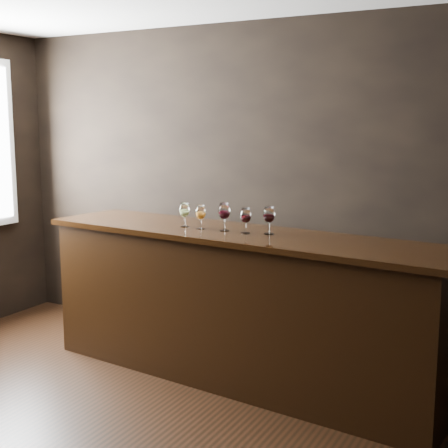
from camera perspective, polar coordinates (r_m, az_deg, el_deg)
The scene contains 9 objects.
room_shell at distance 3.78m, azimuth -14.91°, elevation 6.85°, with size 5.02×4.52×2.81m.
bar_counter at distance 4.76m, azimuth 1.31°, elevation -7.78°, with size 3.15×0.68×1.10m, color black.
bar_top at distance 4.63m, azimuth 1.34°, elevation -0.98°, with size 3.26×0.76×0.04m, color black.
back_bar_shelf at distance 5.41m, azimuth 2.83°, elevation -7.52°, with size 2.16×0.40×0.78m, color black.
glass_white at distance 4.85m, azimuth -3.64°, elevation 1.24°, with size 0.08×0.08×0.19m.
glass_amber at distance 4.73m, azimuth -2.15°, elevation 1.02°, with size 0.08×0.08×0.18m.
glass_red_a at distance 4.66m, azimuth 0.02°, elevation 1.12°, with size 0.09×0.09×0.21m.
glass_red_b at distance 4.55m, azimuth 2.00°, elevation 0.74°, with size 0.08×0.08×0.19m.
glass_red_c at distance 4.53m, azimuth 4.14°, elevation 0.80°, with size 0.09×0.09×0.20m.
Camera 1 is at (2.35, -2.65, 1.95)m, focal length 50.00 mm.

